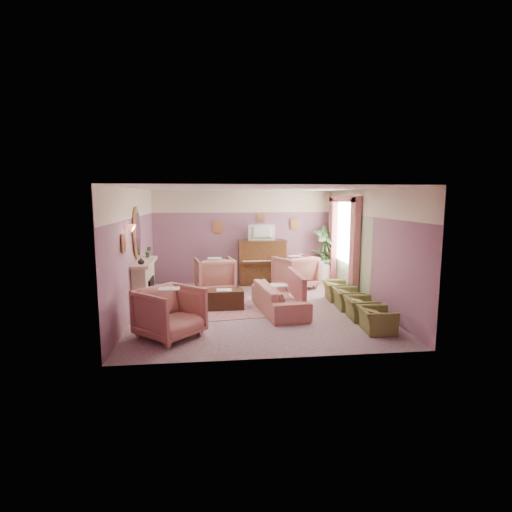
{
  "coord_description": "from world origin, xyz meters",
  "views": [
    {
      "loc": [
        -1.05,
        -9.11,
        2.6
      ],
      "look_at": [
        0.06,
        0.4,
        1.19
      ],
      "focal_mm": 28.0,
      "sensor_mm": 36.0,
      "label": 1
    }
  ],
  "objects": [
    {
      "name": "floral_armchair_right",
      "position": [
        1.38,
        1.99,
        0.53
      ],
      "size": [
        1.01,
        1.01,
        1.05
      ],
      "primitive_type": "imported",
      "color": "tan",
      "rests_on": "floor"
    },
    {
      "name": "mirror_glass",
      "position": [
        -2.67,
        0.2,
        1.8
      ],
      "size": [
        0.01,
        0.6,
        1.06
      ],
      "primitive_type": "ellipsoid",
      "color": "white",
      "rests_on": "wall_left"
    },
    {
      "name": "print_back_right",
      "position": [
        1.55,
        2.96,
        1.78
      ],
      "size": [
        0.26,
        0.03,
        0.34
      ],
      "primitive_type": "cube",
      "color": "tan",
      "rests_on": "wall_back"
    },
    {
      "name": "sofa",
      "position": [
        0.51,
        -0.32,
        0.43
      ],
      "size": [
        0.71,
        2.13,
        0.86
      ],
      "primitive_type": "imported",
      "color": "tan",
      "rests_on": "floor"
    },
    {
      "name": "side_plant_big",
      "position": [
        2.39,
        2.6,
        0.87
      ],
      "size": [
        0.3,
        0.3,
        0.34
      ],
      "primitive_type": "imported",
      "color": "#35582B",
      "rests_on": "side_table"
    },
    {
      "name": "mantel_vase",
      "position": [
        -2.55,
        -0.3,
        1.23
      ],
      "size": [
        0.16,
        0.16,
        0.16
      ],
      "primitive_type": "imported",
      "color": "beige",
      "rests_on": "mantel_shelf"
    },
    {
      "name": "curtain_right",
      "position": [
        2.62,
        2.47,
        1.3
      ],
      "size": [
        0.16,
        0.34,
        2.6
      ],
      "primitive_type": "cube",
      "color": "#AA5B5C",
      "rests_on": "floor"
    },
    {
      "name": "fire_ember",
      "position": [
        -2.45,
        0.2,
        0.22
      ],
      "size": [
        0.06,
        0.54,
        0.1
      ],
      "primitive_type": "cube",
      "color": "orange",
      "rests_on": "floor"
    },
    {
      "name": "picture_rail_band",
      "position": [
        0.0,
        2.99,
        2.47
      ],
      "size": [
        5.5,
        0.01,
        0.65
      ],
      "primitive_type": "cube",
      "color": "beige",
      "rests_on": "wall_back"
    },
    {
      "name": "olive_chair_a",
      "position": [
        2.15,
        -1.94,
        0.31
      ],
      "size": [
        0.51,
        0.73,
        0.63
      ],
      "primitive_type": "imported",
      "color": "olive",
      "rests_on": "floor"
    },
    {
      "name": "sofa_throw",
      "position": [
        0.91,
        -0.32,
        0.6
      ],
      "size": [
        0.11,
        1.61,
        0.59
      ],
      "primitive_type": "cube",
      "color": "#AA5B5C",
      "rests_on": "sofa"
    },
    {
      "name": "print_back_left",
      "position": [
        -0.8,
        2.96,
        1.72
      ],
      "size": [
        0.3,
        0.03,
        0.38
      ],
      "primitive_type": "cube",
      "color": "tan",
      "rests_on": "wall_back"
    },
    {
      "name": "pelmet",
      "position": [
        2.62,
        1.55,
        2.56
      ],
      "size": [
        0.16,
        2.2,
        0.16
      ],
      "primitive_type": "cube",
      "color": "#AA5B5C",
      "rests_on": "wall_right"
    },
    {
      "name": "area_rug",
      "position": [
        -0.73,
        0.01,
        0.01
      ],
      "size": [
        2.72,
        2.12,
        0.01
      ],
      "primitive_type": "cube",
      "rotation": [
        0.0,
        0.0,
        0.13
      ],
      "color": "#A86D70",
      "rests_on": "floor"
    },
    {
      "name": "table_paper",
      "position": [
        -0.74,
        0.05,
        0.46
      ],
      "size": [
        0.35,
        0.28,
        0.01
      ],
      "primitive_type": "cube",
      "color": "silver",
      "rests_on": "coffee_table"
    },
    {
      "name": "olive_chair_c",
      "position": [
        2.15,
        -0.3,
        0.31
      ],
      "size": [
        0.51,
        0.73,
        0.63
      ],
      "primitive_type": "imported",
      "color": "olive",
      "rests_on": "floor"
    },
    {
      "name": "curtain_left",
      "position": [
        2.62,
        0.63,
        1.3
      ],
      "size": [
        0.16,
        0.34,
        2.6
      ],
      "primitive_type": "cube",
      "color": "#AA5B5C",
      "rests_on": "floor"
    },
    {
      "name": "olive_chair_b",
      "position": [
        2.15,
        -1.12,
        0.31
      ],
      "size": [
        0.51,
        0.73,
        0.63
      ],
      "primitive_type": "imported",
      "color": "olive",
      "rests_on": "floor"
    },
    {
      "name": "palm_plant",
      "position": [
        2.41,
        2.53,
        1.06
      ],
      "size": [
        0.76,
        0.76,
        1.44
      ],
      "primitive_type": "imported",
      "color": "#35582B",
      "rests_on": "palm_pot"
    },
    {
      "name": "stripe_panel",
      "position": [
        2.73,
        1.3,
        1.07
      ],
      "size": [
        0.01,
        3.0,
        2.15
      ],
      "primitive_type": "cube",
      "color": "#A1B58B",
      "rests_on": "wall_right"
    },
    {
      "name": "wall_left",
      "position": [
        -2.75,
        0.0,
        1.4
      ],
      "size": [
        0.02,
        6.0,
        2.8
      ],
      "primitive_type": "cube",
      "color": "#73546C",
      "rests_on": "floor"
    },
    {
      "name": "window_blind",
      "position": [
        2.7,
        1.55,
        1.7
      ],
      "size": [
        0.03,
        1.4,
        1.8
      ],
      "primitive_type": "cube",
      "color": "silver",
      "rests_on": "wall_right"
    },
    {
      "name": "sconce_shade",
      "position": [
        -2.62,
        -0.85,
        1.98
      ],
      "size": [
        0.2,
        0.2,
        0.16
      ],
      "primitive_type": "cone",
      "color": "#FF936C",
      "rests_on": "wall_left"
    },
    {
      "name": "side_plant_small",
      "position": [
        2.51,
        2.5,
        0.84
      ],
      "size": [
        0.16,
        0.16,
        0.28
      ],
      "primitive_type": "imported",
      "color": "#35582B",
      "rests_on": "side_table"
    },
    {
      "name": "mantel_plant",
      "position": [
        -2.55,
        0.75,
        1.29
      ],
      "size": [
        0.16,
        0.16,
        0.28
      ],
      "primitive_type": "imported",
      "color": "#35582B",
      "rests_on": "mantel_shelf"
    },
    {
      "name": "piano_keys",
      "position": [
        0.5,
        2.33,
        0.76
      ],
      "size": [
        1.2,
        0.08,
        0.02
      ],
      "primitive_type": "cube",
      "color": "white",
      "rests_on": "piano"
    },
    {
      "name": "floral_armchair_left",
      "position": [
        -0.93,
        1.84,
        0.53
      ],
      "size": [
        1.01,
        1.01,
        1.05
      ],
      "primitive_type": "imported",
      "color": "tan",
      "rests_on": "floor"
    },
    {
      "name": "floor",
      "position": [
        0.0,
        0.0,
        0.0
      ],
      "size": [
        5.5,
        6.0,
        0.01
      ],
      "primitive_type": "cube",
      "color": "gray",
      "rests_on": "ground"
    },
    {
      "name": "hearth",
      "position": [
        -2.39,
        0.2,
        0.01
      ],
      "size": [
        0.55,
        1.5,
        0.02
      ],
      "primitive_type": "cube",
      "color": "#C1B293",
      "rests_on": "floor"
    },
    {
      "name": "wall_back",
      "position": [
        0.0,
        3.0,
        1.4
      ],
      "size": [
        5.5,
        0.02,
        2.8
      ],
      "primitive_type": "cube",
      "color": "#73546C",
      "rests_on": "floor"
    },
    {
      "name": "olive_chair_d",
      "position": [
        2.15,
        0.52,
        0.31
      ],
      "size": [
        0.51,
        0.73,
        0.63
      ],
      "primitive_type": "imported",
      "color": "olive",
      "rests_on": "floor"
    },
    {
      "name": "television",
      "position": [
        0.5,
        2.63,
        1.6
      ],
      "size": [
        0.8,
        0.12,
        0.48
      ],
      "primitive_type": "imported",
      "color": "black",
      "rests_on": "piano"
    },
    {
      "name": "floral_armchair_front",
      "position": [
        -1.81,
        -1.8,
        0.53
      ],
      "size": [
        1.01,
        1.01,
        1.05
      ],
      "primitive_type": "imported",
      "color": "tan",
      "rests_on": "floor"
    },
    {
      "name": "wall_front",
      "position": [
        0.0,
        -3.0,
        1.4
      ],
      "size": [
        5.5,
        0.02,
        2.8
      ],
      "primitive_type": "cube",
      "color": "#73546C",
      "rests_on": "floor"
    },
    {
      "name": "ceiling",
      "position": [
        0.0,
        0.0,
        2.8
      ],
      "size": [
        5.5,
        6.0,
        0.01
      ],
      "primitive_type": "cube",
      "color": "white",
      "rests_on": "wall_back"
    },
    {
      "name": "print_left_wall",
      "position": [
        -2.71,
        -1.2,
        1.72
      ],
      "size": [
        0.03,
        0.28,
        0.36
      ],
      "primitive_type": "cube",
      "color": "tan",
      "rests_on": "wall_left"
    },
    {
      "name": "wall_right",
      "position": [
        2.75,
        0.0,
        1.4
      ],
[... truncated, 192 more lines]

